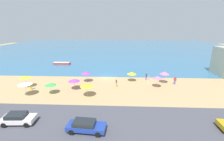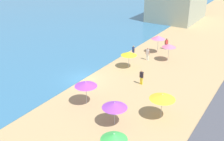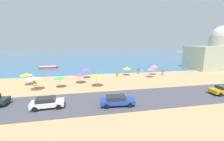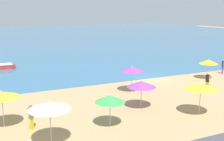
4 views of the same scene
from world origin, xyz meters
name	(u,v)px [view 2 (image 2 of 4)]	position (x,y,z in m)	size (l,w,h in m)	color
ground_plane	(83,79)	(0.00, 0.00, 0.00)	(160.00, 160.00, 0.00)	tan
beach_umbrella_0	(162,97)	(-2.48, -10.82, 2.14)	(2.33, 2.33, 2.42)	#B2B2B7
beach_umbrella_2	(115,105)	(-5.60, -7.81, 1.92)	(2.21, 2.21, 2.22)	#B2B2B7
beach_umbrella_3	(169,46)	(10.71, -6.19, 2.18)	(1.88, 1.88, 2.46)	#B2B2B7
beach_umbrella_4	(129,54)	(5.89, -2.81, 1.93)	(2.04, 2.04, 2.22)	#B2B2B7
beach_umbrella_6	(158,37)	(12.77, -3.75, 2.37)	(1.96, 1.96, 2.70)	#B2B2B7
beach_umbrella_7	(114,137)	(-9.26, -10.02, 1.89)	(1.98, 1.98, 2.20)	#B2B2B7
beach_umbrella_8	(86,84)	(-4.13, -3.65, 2.15)	(2.19, 2.19, 2.42)	#B2B2B7
bather_0	(142,76)	(2.54, -6.31, 0.99)	(0.25, 0.57, 1.76)	yellow
bather_1	(148,53)	(9.51, -3.70, 0.98)	(0.24, 0.57, 1.75)	white
bather_2	(166,43)	(14.95, -4.20, 0.96)	(0.45, 0.40, 1.70)	#3C64C6
bather_4	(133,51)	(9.35, -1.62, 0.97)	(0.38, 0.49, 1.72)	purple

